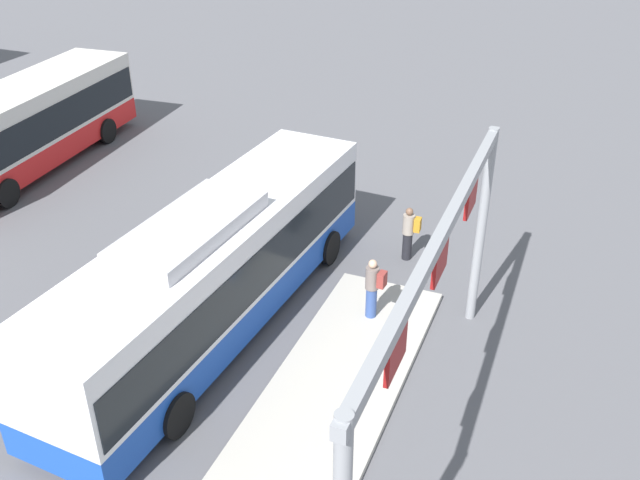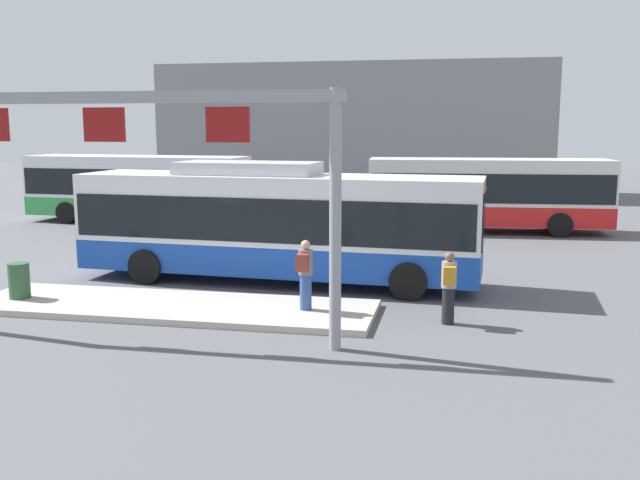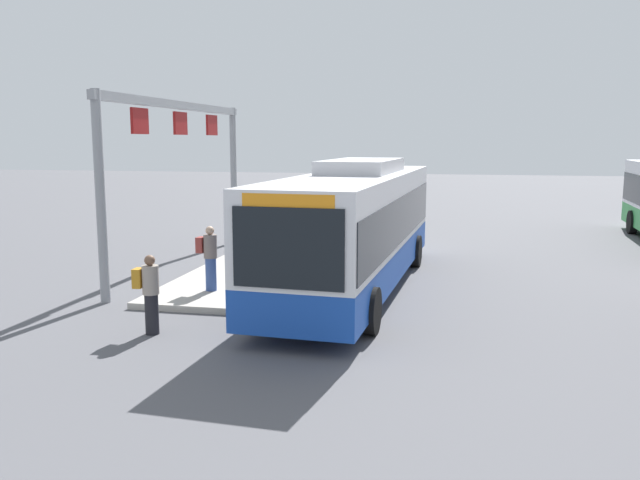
{
  "view_description": "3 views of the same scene",
  "coord_description": "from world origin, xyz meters",
  "px_view_note": "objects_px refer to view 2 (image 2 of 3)",
  "views": [
    {
      "loc": [
        -12.58,
        -7.81,
        10.91
      ],
      "look_at": [
        3.14,
        -1.47,
        1.15
      ],
      "focal_mm": 39.71,
      "sensor_mm": 36.0,
      "label": 1
    },
    {
      "loc": [
        5.11,
        -19.33,
        4.47
      ],
      "look_at": [
        1.4,
        -0.72,
        1.39
      ],
      "focal_mm": 39.46,
      "sensor_mm": 36.0,
      "label": 2
    },
    {
      "loc": [
        16.99,
        2.59,
        4.01
      ],
      "look_at": [
        2.7,
        -0.4,
        1.74
      ],
      "focal_mm": 36.41,
      "sensor_mm": 36.0,
      "label": 3
    }
  ],
  "objects_px": {
    "bus_background_left": "(488,190)",
    "bus_background_right": "(137,184)",
    "person_boarding": "(449,286)",
    "bus_main": "(277,220)",
    "person_waiting_near": "(305,273)",
    "trash_bin": "(19,281)"
  },
  "relations": [
    {
      "from": "bus_background_right",
      "to": "person_boarding",
      "type": "distance_m",
      "value": 20.68
    },
    {
      "from": "person_boarding",
      "to": "person_waiting_near",
      "type": "relative_size",
      "value": 1.0
    },
    {
      "from": "bus_background_left",
      "to": "bus_background_right",
      "type": "relative_size",
      "value": 0.96
    },
    {
      "from": "bus_background_right",
      "to": "person_waiting_near",
      "type": "height_order",
      "value": "bus_background_right"
    },
    {
      "from": "bus_background_left",
      "to": "person_waiting_near",
      "type": "bearing_deg",
      "value": 68.54
    },
    {
      "from": "bus_main",
      "to": "bus_background_left",
      "type": "distance_m",
      "value": 12.9
    },
    {
      "from": "bus_main",
      "to": "bus_background_right",
      "type": "relative_size",
      "value": 1.11
    },
    {
      "from": "bus_main",
      "to": "person_waiting_near",
      "type": "bearing_deg",
      "value": -61.87
    },
    {
      "from": "person_waiting_near",
      "to": "trash_bin",
      "type": "distance_m",
      "value": 7.38
    },
    {
      "from": "person_boarding",
      "to": "person_waiting_near",
      "type": "xyz_separation_m",
      "value": [
        -3.33,
        0.01,
        0.16
      ]
    },
    {
      "from": "bus_background_right",
      "to": "trash_bin",
      "type": "distance_m",
      "value": 15.44
    },
    {
      "from": "bus_background_left",
      "to": "trash_bin",
      "type": "xyz_separation_m",
      "value": [
        -12.03,
        -15.06,
        -1.17
      ]
    },
    {
      "from": "bus_main",
      "to": "person_waiting_near",
      "type": "distance_m",
      "value": 3.94
    },
    {
      "from": "bus_background_left",
      "to": "bus_background_right",
      "type": "xyz_separation_m",
      "value": [
        -15.93,
        -0.16,
        0.0
      ]
    },
    {
      "from": "bus_main",
      "to": "person_boarding",
      "type": "height_order",
      "value": "bus_main"
    },
    {
      "from": "bus_background_left",
      "to": "trash_bin",
      "type": "relative_size",
      "value": 11.26
    },
    {
      "from": "person_boarding",
      "to": "bus_main",
      "type": "bearing_deg",
      "value": 51.49
    },
    {
      "from": "bus_main",
      "to": "person_boarding",
      "type": "relative_size",
      "value": 7.0
    },
    {
      "from": "bus_background_left",
      "to": "person_waiting_near",
      "type": "height_order",
      "value": "bus_background_left"
    },
    {
      "from": "person_boarding",
      "to": "trash_bin",
      "type": "height_order",
      "value": "person_boarding"
    },
    {
      "from": "bus_background_right",
      "to": "bus_background_left",
      "type": "bearing_deg",
      "value": 3.62
    },
    {
      "from": "bus_background_right",
      "to": "trash_bin",
      "type": "xyz_separation_m",
      "value": [
        3.9,
        -14.89,
        -1.17
      ]
    }
  ]
}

